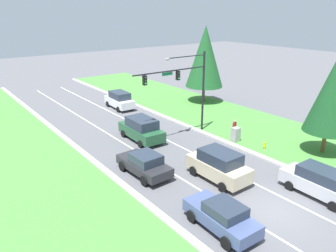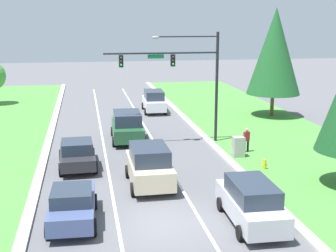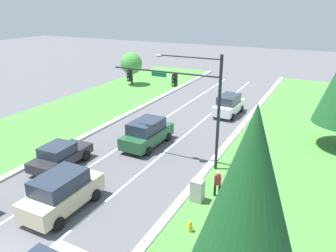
{
  "view_description": "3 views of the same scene",
  "coord_description": "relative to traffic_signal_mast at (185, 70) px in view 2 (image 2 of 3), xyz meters",
  "views": [
    {
      "loc": [
        -15.09,
        -9.39,
        11.36
      ],
      "look_at": [
        1.57,
        12.56,
        1.55
      ],
      "focal_mm": 35.0,
      "sensor_mm": 36.0,
      "label": 1
    },
    {
      "loc": [
        -2.99,
        -18.34,
        8.58
      ],
      "look_at": [
        2.3,
        10.87,
        1.8
      ],
      "focal_mm": 50.0,
      "sensor_mm": 36.0,
      "label": 2
    },
    {
      "loc": [
        12.17,
        -6.13,
        10.63
      ],
      "look_at": [
        2.13,
        13.84,
        2.22
      ],
      "focal_mm": 35.0,
      "sensor_mm": 36.0,
      "label": 3
    }
  ],
  "objects": [
    {
      "name": "ground_plane",
      "position": [
        -3.88,
        -13.02,
        -5.19
      ],
      "size": [
        160.0,
        160.0,
        0.0
      ],
      "primitive_type": "plane",
      "color": "#5B5B60"
    },
    {
      "name": "curb_strip_right",
      "position": [
        1.77,
        -13.02,
        -5.11
      ],
      "size": [
        0.5,
        90.0,
        0.15
      ],
      "color": "beige",
      "rests_on": "ground_plane"
    },
    {
      "name": "curb_strip_left",
      "position": [
        -9.53,
        -13.02,
        -5.11
      ],
      "size": [
        0.5,
        90.0,
        0.15
      ],
      "color": "beige",
      "rests_on": "ground_plane"
    },
    {
      "name": "lane_stripe_inner_left",
      "position": [
        -5.68,
        -13.02,
        -5.18
      ],
      "size": [
        0.14,
        81.0,
        0.01
      ],
      "color": "white",
      "rests_on": "ground_plane"
    },
    {
      "name": "lane_stripe_inner_right",
      "position": [
        -2.08,
        -13.02,
        -5.18
      ],
      "size": [
        0.14,
        81.0,
        0.01
      ],
      "color": "white",
      "rests_on": "ground_plane"
    },
    {
      "name": "traffic_signal_mast",
      "position": [
        0.0,
        0.0,
        0.0
      ],
      "size": [
        7.92,
        0.41,
        7.76
      ],
      "color": "black",
      "rests_on": "ground_plane"
    },
    {
      "name": "silver_suv",
      "position": [
        -0.04,
        -13.58,
        -4.21
      ],
      "size": [
        2.14,
        4.91,
        1.9
      ],
      "rotation": [
        0.0,
        0.0,
        -0.03
      ],
      "color": "silver",
      "rests_on": "ground_plane"
    },
    {
      "name": "slate_blue_sedan",
      "position": [
        -7.56,
        -12.2,
        -4.34
      ],
      "size": [
        2.18,
        4.53,
        1.64
      ],
      "rotation": [
        0.0,
        0.0,
        -0.04
      ],
      "color": "#475684",
      "rests_on": "ground_plane"
    },
    {
      "name": "forest_suv",
      "position": [
        -3.91,
        1.45,
        -4.11
      ],
      "size": [
        2.4,
        5.1,
        2.11
      ],
      "rotation": [
        0.0,
        0.0,
        -0.03
      ],
      "color": "#235633",
      "rests_on": "ground_plane"
    },
    {
      "name": "white_suv",
      "position": [
        -0.41,
        11.78,
        -4.14
      ],
      "size": [
        2.21,
        4.77,
        2.05
      ],
      "rotation": [
        0.0,
        0.0,
        -0.04
      ],
      "color": "white",
      "rests_on": "ground_plane"
    },
    {
      "name": "charcoal_sedan",
      "position": [
        -7.42,
        -4.36,
        -4.33
      ],
      "size": [
        2.27,
        4.64,
        1.68
      ],
      "rotation": [
        0.0,
        0.0,
        0.03
      ],
      "color": "#28282D",
      "rests_on": "ground_plane"
    },
    {
      "name": "champagne_suv",
      "position": [
        -3.66,
        -8.12,
        -4.08
      ],
      "size": [
        2.26,
        4.69,
        2.17
      ],
      "rotation": [
        0.0,
        0.0,
        -0.0
      ],
      "color": "beige",
      "rests_on": "ground_plane"
    },
    {
      "name": "utility_cabinet",
      "position": [
        2.59,
        -4.13,
        -4.5
      ],
      "size": [
        0.7,
        0.6,
        1.37
      ],
      "color": "#9E9E99",
      "rests_on": "ground_plane"
    },
    {
      "name": "pedestrian",
      "position": [
        3.45,
        -3.18,
        -4.25
      ],
      "size": [
        0.42,
        0.31,
        1.69
      ],
      "rotation": [
        0.0,
        0.0,
        3.39
      ],
      "color": "black",
      "rests_on": "ground_plane"
    },
    {
      "name": "fire_hydrant",
      "position": [
        3.29,
        -6.8,
        -4.84
      ],
      "size": [
        0.34,
        0.2,
        0.7
      ],
      "color": "gold",
      "rests_on": "ground_plane"
    },
    {
      "name": "conifer_near_right_tree",
      "position": [
        9.77,
        7.8,
        0.65
      ],
      "size": [
        4.73,
        4.73,
        9.63
      ],
      "color": "brown",
      "rests_on": "ground_plane"
    }
  ]
}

